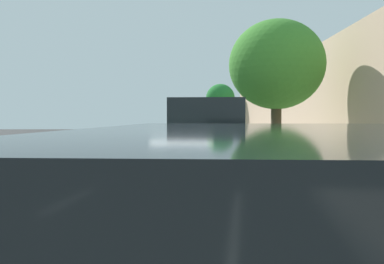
{
  "coord_description": "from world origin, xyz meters",
  "views": [
    {
      "loc": [
        0.41,
        -16.0,
        1.56
      ],
      "look_at": [
        0.45,
        1.69,
        0.92
      ],
      "focal_mm": 37.68,
      "sensor_mm": 36.0,
      "label": 1
    }
  ],
  "objects_px": {
    "street_tree_mid_block": "(276,65)",
    "cyclist_with_backpack": "(219,130)",
    "parked_suv_green_second": "(207,139)",
    "parked_sedan_grey_mid": "(196,127)",
    "street_tree_far_end": "(220,99)",
    "bicycle_at_curb": "(213,146)"
  },
  "relations": [
    {
      "from": "parked_suv_green_second",
      "to": "bicycle_at_curb",
      "type": "relative_size",
      "value": 2.85
    },
    {
      "from": "cyclist_with_backpack",
      "to": "parked_suv_green_second",
      "type": "bearing_deg",
      "value": -96.86
    },
    {
      "from": "parked_suv_green_second",
      "to": "street_tree_mid_block",
      "type": "bearing_deg",
      "value": 45.67
    },
    {
      "from": "bicycle_at_curb",
      "to": "cyclist_with_backpack",
      "type": "relative_size",
      "value": 0.98
    },
    {
      "from": "parked_sedan_grey_mid",
      "to": "street_tree_far_end",
      "type": "height_order",
      "value": "street_tree_far_end"
    },
    {
      "from": "parked_suv_green_second",
      "to": "cyclist_with_backpack",
      "type": "relative_size",
      "value": 2.8
    },
    {
      "from": "street_tree_mid_block",
      "to": "parked_suv_green_second",
      "type": "bearing_deg",
      "value": -134.33
    },
    {
      "from": "bicycle_at_curb",
      "to": "street_tree_mid_block",
      "type": "xyz_separation_m",
      "value": [
        1.66,
        -4.39,
        2.79
      ]
    },
    {
      "from": "cyclist_with_backpack",
      "to": "street_tree_far_end",
      "type": "relative_size",
      "value": 0.39
    },
    {
      "from": "parked_sedan_grey_mid",
      "to": "street_tree_mid_block",
      "type": "xyz_separation_m",
      "value": [
        2.15,
        -21.22,
        2.4
      ]
    },
    {
      "from": "parked_suv_green_second",
      "to": "cyclist_with_backpack",
      "type": "xyz_separation_m",
      "value": [
        0.74,
        6.18,
        0.02
      ]
    },
    {
      "from": "cyclist_with_backpack",
      "to": "parked_sedan_grey_mid",
      "type": "bearing_deg",
      "value": 92.35
    },
    {
      "from": "street_tree_mid_block",
      "to": "street_tree_far_end",
      "type": "distance_m",
      "value": 24.34
    },
    {
      "from": "parked_suv_green_second",
      "to": "street_tree_far_end",
      "type": "distance_m",
      "value": 26.76
    },
    {
      "from": "parked_suv_green_second",
      "to": "street_tree_mid_block",
      "type": "distance_m",
      "value": 3.78
    },
    {
      "from": "street_tree_mid_block",
      "to": "cyclist_with_backpack",
      "type": "bearing_deg",
      "value": 110.04
    },
    {
      "from": "cyclist_with_backpack",
      "to": "street_tree_far_end",
      "type": "xyz_separation_m",
      "value": [
        1.44,
        20.4,
        2.23
      ]
    },
    {
      "from": "parked_suv_green_second",
      "to": "parked_sedan_grey_mid",
      "type": "relative_size",
      "value": 1.09
    },
    {
      "from": "bicycle_at_curb",
      "to": "street_tree_far_end",
      "type": "distance_m",
      "value": 20.23
    },
    {
      "from": "parked_suv_green_second",
      "to": "cyclist_with_backpack",
      "type": "bearing_deg",
      "value": 83.14
    },
    {
      "from": "parked_suv_green_second",
      "to": "street_tree_mid_block",
      "type": "xyz_separation_m",
      "value": [
        2.18,
        2.23,
        2.13
      ]
    },
    {
      "from": "parked_suv_green_second",
      "to": "street_tree_far_end",
      "type": "height_order",
      "value": "street_tree_far_end"
    }
  ]
}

